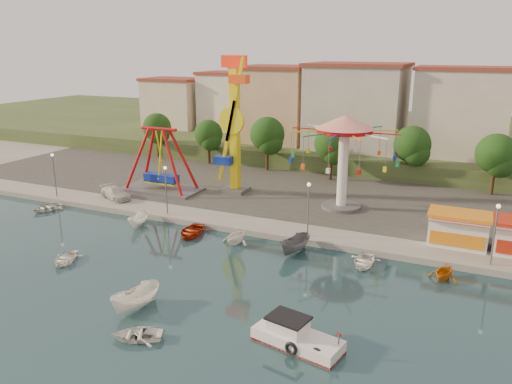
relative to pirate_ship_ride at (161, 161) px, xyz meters
The scene contains 35 objects.
ground 25.17m from the pirate_ship_ride, 55.88° to the right, with size 200.00×200.00×0.00m, color #153339.
quay_deck 43.94m from the pirate_ship_ride, 71.48° to the left, with size 200.00×100.00×0.60m, color #9E998E.
asphalt_pad 17.25m from the pirate_ship_ride, 34.30° to the left, with size 90.00×28.00×0.01m, color #4C4944.
hill_terrace 48.60m from the pirate_ship_ride, 73.35° to the left, with size 200.00×60.00×3.00m, color #384C26.
pirate_ship_ride is the anchor object (origin of this frame).
kamikaze_tower 10.29m from the pirate_ship_ride, 18.24° to the left, with size 3.81×3.10×16.50m.
wave_swinger 22.97m from the pirate_ship_ride, ahead, with size 11.60×11.60×10.40m.
booth_left 35.38m from the pirate_ship_ride, ahead, with size 5.40×3.78×3.08m.
lamp_post_0 12.66m from the pirate_ship_ride, 143.34° to the right, with size 0.14×0.14×5.00m, color #59595E.
lamp_post_1 9.64m from the pirate_ship_ride, 51.87° to the right, with size 0.14×0.14×5.00m, color #59595E.
lamp_post_2 23.19m from the pirate_ship_ride, 18.94° to the right, with size 0.14×0.14×5.00m, color #59595E.
lamp_post_3 38.66m from the pirate_ship_ride, 11.22° to the right, with size 0.14×0.14×5.00m, color #59595E.
tree_0 20.46m from the pirate_ship_ride, 126.32° to the left, with size 4.60×4.60×7.19m.
tree_1 15.88m from the pirate_ship_ride, 97.61° to the left, with size 4.35×4.35×6.80m.
tree_2 17.28m from the pirate_ship_ride, 62.68° to the left, with size 5.02×5.02×7.85m.
tree_3 22.66m from the pirate_ship_ride, 37.72° to the left, with size 4.68×4.68×7.32m.
tree_4 32.61m from the pirate_ship_ride, 31.11° to the left, with size 4.86×4.86×7.60m.
tree_5 40.79m from the pirate_ship_ride, 21.62° to the left, with size 4.83×4.83×7.54m.
building_0 32.44m from the pirate_ship_ride, 127.31° to the left, with size 9.26×9.53×11.87m, color beige.
building_1 31.88m from the pirate_ship_ride, 103.53° to the left, with size 12.33×9.01×8.63m, color silver.
building_2 32.24m from the pirate_ship_ride, 79.70° to the left, with size 11.95×9.28×11.23m, color tan.
building_3 34.51m from the pirate_ship_ride, 55.41° to the left, with size 12.59×10.50×9.20m, color beige.
building_4 45.84m from the pirate_ship_ride, 43.86° to the left, with size 10.75×9.23×9.24m, color beige.
cabin_motorboat 36.49m from the pirate_ship_ride, 42.25° to the right, with size 5.97×3.19×1.99m.
rowboat_a 21.63m from the pirate_ship_ride, 78.41° to the right, with size 2.40×3.36×0.70m, color white.
rowboat_b 33.13m from the pirate_ship_ride, 58.06° to the right, with size 2.34×3.28×0.68m, color white.
skiff 29.21m from the pirate_ship_ride, 58.87° to the right, with size 1.60×4.24×1.64m, color white.
van 6.82m from the pirate_ship_ride, 118.40° to the right, with size 1.93×4.76×1.38m, color silver.
moored_boat_0 14.19m from the pirate_ship_ride, 128.03° to the right, with size 2.49×3.49×0.72m, color silver.
moored_boat_2 12.19m from the pirate_ship_ride, 67.35° to the right, with size 1.32×3.50×1.35m, color white.
moored_boat_3 15.76m from the pirate_ship_ride, 44.63° to the right, with size 2.93×4.10×0.85m, color #AF2C0E.
moored_boat_4 19.47m from the pirate_ship_ride, 34.07° to the right, with size 2.65×3.07×1.62m, color white.
moored_boat_5 24.56m from the pirate_ship_ride, 26.17° to the right, with size 1.57×4.17×1.61m, color slate.
moored_boat_6 30.31m from the pirate_ship_ride, 20.90° to the right, with size 2.58×3.61×0.75m, color white.
moored_boat_7 36.34m from the pirate_ship_ride, 17.24° to the right, with size 2.37×2.74×1.44m, color #CC6C12.
Camera 1 is at (22.03, -29.76, 17.96)m, focal length 35.00 mm.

